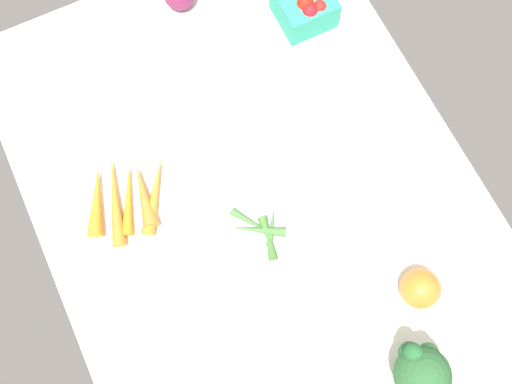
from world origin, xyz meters
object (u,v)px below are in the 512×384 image
berry_basket (304,5)px  carrot_bunch (126,197)px  broccoli_head (422,373)px  heirloom_tomato_orange (420,289)px  okra_pile (263,231)px

berry_basket → carrot_bunch: berry_basket is taller
broccoli_head → heirloom_tomato_orange: bearing=-33.2°
broccoli_head → heirloom_tomato_orange: (11.41, -7.46, -3.52)cm
okra_pile → broccoli_head: bearing=-160.2°
berry_basket → heirloom_tomato_orange: size_ratio=1.49×
carrot_bunch → okra_pile: (-15.97, -19.14, -0.47)cm
berry_basket → heirloom_tomato_orange: bearing=172.7°
heirloom_tomato_orange → carrot_bunch: heirloom_tomato_orange is taller
okra_pile → heirloom_tomato_orange: bearing=-137.5°
heirloom_tomato_orange → carrot_bunch: size_ratio=0.37×
carrot_bunch → okra_pile: 24.93cm
heirloom_tomato_orange → okra_pile: 28.28cm
berry_basket → broccoli_head: size_ratio=0.88×
broccoli_head → okra_pile: bearing=19.8°
broccoli_head → carrot_bunch: 57.38cm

